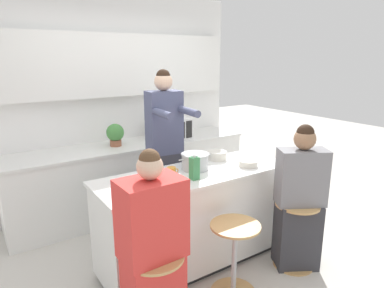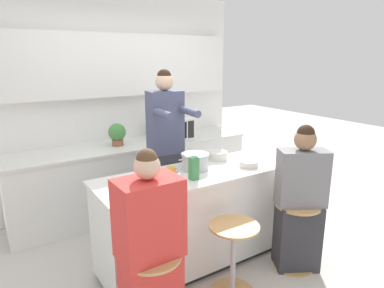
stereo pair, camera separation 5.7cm
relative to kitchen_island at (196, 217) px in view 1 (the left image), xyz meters
name	(u,v)px [view 1 (the left image)]	position (x,y,z in m)	size (l,w,h in m)	color
ground_plane	(196,261)	(0.00, 0.00, -0.46)	(16.00, 16.00, 0.00)	beige
wall_back	(119,88)	(0.00, 1.72, 1.08)	(3.26, 0.22, 2.70)	white
back_counter	(133,177)	(0.00, 1.41, -0.02)	(3.03, 0.66, 0.88)	white
kitchen_island	(196,217)	(0.00, 0.00, 0.00)	(1.85, 0.65, 0.91)	black
bar_stool_center	(234,254)	(0.00, -0.56, -0.10)	(0.41, 0.41, 0.63)	tan
bar_stool_rightmost	(296,230)	(0.74, -0.56, -0.10)	(0.41, 0.41, 0.63)	tan
person_cooking	(165,156)	(0.02, 0.60, 0.45)	(0.40, 0.61, 1.81)	#383842
person_wrapped_blanket	(153,253)	(-0.75, -0.57, 0.19)	(0.43, 0.30, 1.37)	red
person_seated_near	(299,205)	(0.75, -0.57, 0.16)	(0.48, 0.42, 1.36)	#333338
cooking_pot	(195,161)	(0.04, 0.07, 0.53)	(0.35, 0.26, 0.15)	#B7BABC
fruit_bowl	(248,163)	(0.51, -0.13, 0.48)	(0.18, 0.18, 0.06)	silver
mixing_bowl_steel	(217,155)	(0.40, 0.21, 0.49)	(0.20, 0.20, 0.08)	silver
coffee_cup_near	(155,181)	(-0.47, -0.10, 0.49)	(0.12, 0.08, 0.09)	#DB4C51
coffee_cup_far	(171,172)	(-0.25, 0.01, 0.49)	(0.11, 0.08, 0.09)	orange
banana_bunch	(133,181)	(-0.59, 0.04, 0.48)	(0.18, 0.13, 0.06)	yellow
juice_carton	(194,168)	(-0.12, -0.14, 0.55)	(0.07, 0.07, 0.21)	#38844C
microwave	(170,128)	(0.52, 1.37, 0.56)	(0.49, 0.39, 0.28)	white
potted_plant	(115,134)	(-0.21, 1.41, 0.57)	(0.21, 0.21, 0.27)	#93563D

